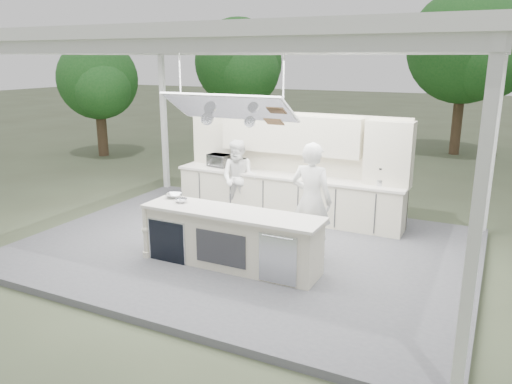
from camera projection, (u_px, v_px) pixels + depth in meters
The scene contains 12 objects.
ground at pixel (246, 251), 9.27m from camera, with size 90.00×90.00×0.00m, color #4B563B.
stage_deck at pixel (246, 248), 9.26m from camera, with size 8.00×6.00×0.12m, color #58585D.
tent at pixel (244, 44), 8.29m from camera, with size 8.20×6.20×3.86m.
demo_island at pixel (230, 238), 8.25m from camera, with size 3.10×0.79×0.95m.
back_counter at pixel (286, 196), 10.76m from camera, with size 5.08×0.72×0.95m.
back_wall_unit at pixel (310, 151), 10.50m from camera, with size 5.05×0.48×2.25m.
tree_cluster at pixel (374, 63), 16.93m from camera, with size 19.55×9.40×5.85m.
head_chef at pixel (311, 201), 8.50m from camera, with size 0.74×0.48×2.02m, color white.
sous_chef at pixel (239, 178), 10.78m from camera, with size 0.82×0.64×1.68m, color white.
toaster_oven at pixel (219, 160), 11.40m from camera, with size 0.51×0.34×0.28m, color silver.
bowl_large at pixel (174, 196), 8.89m from camera, with size 0.29×0.29×0.07m, color silver.
bowl_small at pixel (181, 201), 8.60m from camera, with size 0.21×0.21×0.07m, color #B9BBC1.
Camera 1 is at (4.01, -7.68, 3.50)m, focal length 35.00 mm.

